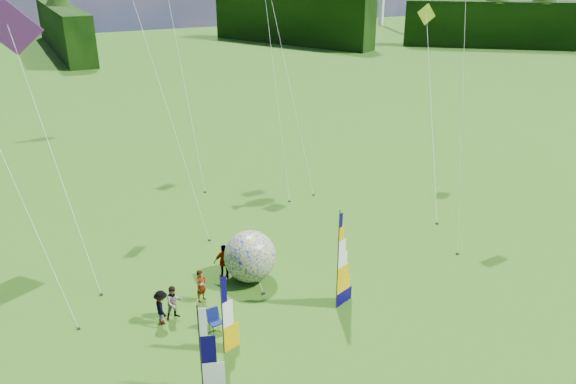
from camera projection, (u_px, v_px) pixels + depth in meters
name	position (u px, v px, depth m)	size (l,w,h in m)	color
ground	(355.00, 347.00, 22.66)	(220.00, 220.00, 0.00)	#4B7F1A
treeline_ring	(360.00, 260.00, 21.11)	(210.00, 210.00, 8.00)	#19350A
feather_banner_main	(338.00, 263.00, 24.27)	(1.27, 0.10, 4.67)	#060045
side_banner_left	(222.00, 317.00, 21.65)	(0.97, 0.10, 3.47)	#D79E00
side_banner_far	(200.00, 350.00, 19.74)	(1.04, 0.10, 3.52)	white
bol_inflatable	(250.00, 256.00, 26.97)	(2.53, 2.53, 2.53)	#061E9E
spectator_a	(201.00, 286.00, 25.43)	(0.57, 0.38, 1.57)	#66594C
spectator_b	(174.00, 302.00, 24.19)	(0.76, 0.38, 1.57)	#66594C
spectator_c	(161.00, 307.00, 23.85)	(1.02, 0.38, 1.58)	#66594C
spectator_d	(225.00, 262.00, 27.24)	(1.05, 0.43, 1.79)	#66594C
camp_chair	(215.00, 321.00, 23.46)	(0.58, 0.58, 1.00)	#0A1148
kite_whale	(277.00, 17.00, 37.54)	(3.18, 14.02, 21.65)	black
kite_rainbow_delta	(48.00, 129.00, 26.50)	(7.00, 13.77, 14.13)	#F93555
kite_parafoil	(464.00, 100.00, 29.94)	(6.85, 8.69, 15.03)	red
small_kite_red	(167.00, 101.00, 31.13)	(3.85, 9.97, 14.38)	red
small_kite_orange	(275.00, 70.00, 36.31)	(4.25, 9.82, 15.57)	#FF4809
small_kite_yellow	(432.00, 102.00, 35.52)	(7.92, 11.45, 12.19)	yellow
small_kite_green	(180.00, 53.00, 38.70)	(3.58, 12.92, 16.81)	green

